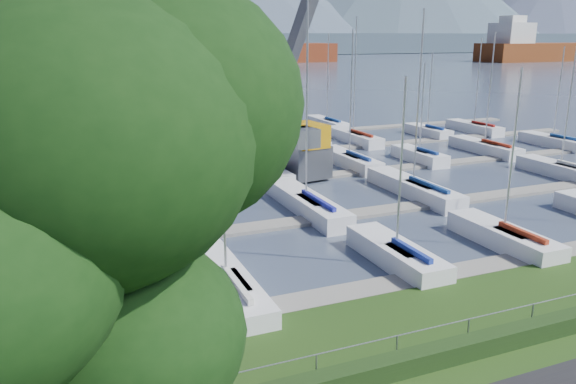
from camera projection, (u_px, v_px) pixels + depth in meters
water at (76, 61)px, 250.90m from camera, size 800.00×540.00×0.20m
hedge at (428, 358)px, 19.05m from camera, size 80.00×0.70×0.70m
fence at (422, 330)px, 19.18m from camera, size 80.00×0.04×0.04m
foothill at (69, 44)px, 311.44m from camera, size 900.00×80.00×12.00m
docks at (218, 187)px, 42.69m from camera, size 90.00×41.60×0.25m
tree at (55, 178)px, 7.79m from camera, size 8.02×6.80×12.26m
crane at (305, 107)px, 45.13m from camera, size 6.33×13.22×22.35m
cargo_ship_mid at (213, 54)px, 228.06m from camera, size 98.15×23.03×21.50m
cargo_ship_east at (550, 52)px, 253.10m from camera, size 81.32×19.45×21.50m
sailboat_fleet at (177, 109)px, 43.29m from camera, size 75.54×49.84×13.52m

